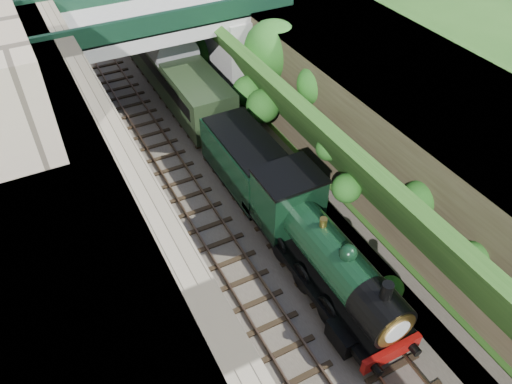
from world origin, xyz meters
name	(u,v)px	position (x,y,z in m)	size (l,w,h in m)	color
trackbed	(182,129)	(0.00, 20.00, 0.10)	(10.00, 90.00, 0.20)	#473F38
retaining_wall	(83,104)	(-5.50, 20.00, 3.50)	(1.00, 90.00, 7.00)	#756B56
street_plateau_left	(17,121)	(-9.00, 20.00, 3.50)	(6.00, 90.00, 7.00)	#262628
street_plateau_right	(312,54)	(9.50, 20.00, 3.12)	(8.00, 90.00, 6.25)	#262628
embankment_slope	(269,90)	(5.03, 17.72, 2.80)	(4.64, 90.00, 6.37)	#1E4714
track_left	(152,136)	(-2.00, 20.00, 0.25)	(2.50, 90.00, 0.20)	black
track_right	(199,123)	(1.20, 20.00, 0.25)	(2.50, 90.00, 0.20)	black
road_bridge	(167,43)	(0.94, 24.00, 4.08)	(16.00, 6.40, 7.25)	gray
tree	(273,51)	(5.91, 18.86, 4.65)	(3.60, 3.80, 6.60)	black
locomotive	(322,251)	(1.20, 5.90, 1.89)	(3.10, 10.22, 3.83)	black
tender	(246,163)	(1.20, 13.26, 1.62)	(2.70, 6.00, 3.05)	black
coach_front	(165,60)	(1.20, 25.86, 2.05)	(2.90, 18.00, 3.70)	black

